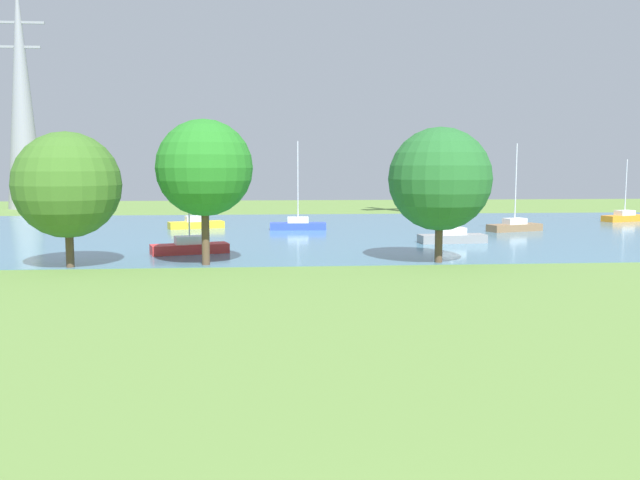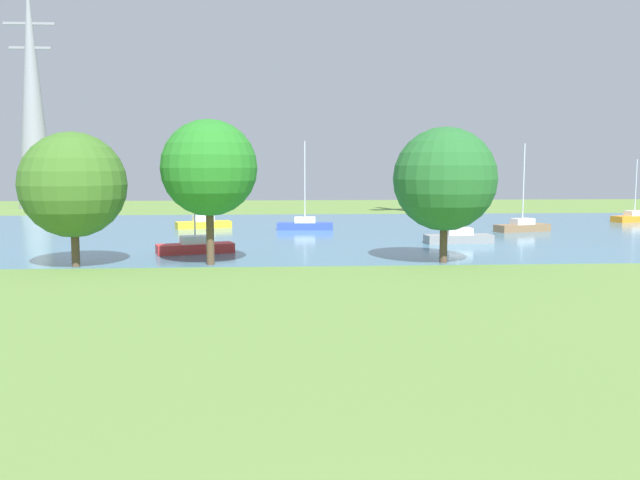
# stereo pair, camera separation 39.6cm
# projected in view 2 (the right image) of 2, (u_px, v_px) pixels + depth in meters

# --- Properties ---
(ground_plane) EXTENTS (160.00, 160.00, 0.00)m
(ground_plane) POSITION_uv_depth(u_px,v_px,m) (314.00, 294.00, 29.40)
(ground_plane) COLOR olive
(water_surface) EXTENTS (140.00, 40.00, 0.02)m
(water_surface) POSITION_uv_depth(u_px,v_px,m) (295.00, 231.00, 57.17)
(water_surface) COLOR teal
(water_surface) RESTS_ON ground
(sailboat_gray) EXTENTS (4.91, 1.92, 7.64)m
(sailboat_gray) POSITION_uv_depth(u_px,v_px,m) (459.00, 237.00, 48.44)
(sailboat_gray) COLOR gray
(sailboat_gray) RESTS_ON water_surface
(sailboat_blue) EXTENTS (4.86, 1.71, 7.61)m
(sailboat_blue) POSITION_uv_depth(u_px,v_px,m) (305.00, 224.00, 58.60)
(sailboat_blue) COLOR blue
(sailboat_blue) RESTS_ON water_surface
(sailboat_orange) EXTENTS (5.02, 3.03, 6.15)m
(sailboat_orange) POSITION_uv_depth(u_px,v_px,m) (634.00, 217.00, 66.91)
(sailboat_orange) COLOR orange
(sailboat_orange) RESTS_ON water_surface
(sailboat_yellow) EXTENTS (5.03, 2.94, 6.72)m
(sailboat_yellow) POSITION_uv_depth(u_px,v_px,m) (203.00, 223.00, 60.07)
(sailboat_yellow) COLOR yellow
(sailboat_yellow) RESTS_ON water_surface
(sailboat_brown) EXTENTS (5.03, 2.94, 7.36)m
(sailboat_brown) POSITION_uv_depth(u_px,v_px,m) (522.00, 226.00, 56.99)
(sailboat_brown) COLOR brown
(sailboat_brown) RESTS_ON water_surface
(sailboat_red) EXTENTS (5.03, 2.80, 6.58)m
(sailboat_red) POSITION_uv_depth(u_px,v_px,m) (195.00, 246.00, 42.85)
(sailboat_red) COLOR red
(sailboat_red) RESTS_ON water_surface
(tree_east_near) EXTENTS (5.74, 5.74, 7.37)m
(tree_east_near) POSITION_uv_depth(u_px,v_px,m) (73.00, 185.00, 36.71)
(tree_east_near) COLOR brown
(tree_east_near) RESTS_ON ground
(tree_east_far) EXTENTS (5.34, 5.34, 8.09)m
(tree_east_far) POSITION_uv_depth(u_px,v_px,m) (209.00, 168.00, 37.36)
(tree_east_far) COLOR brown
(tree_east_far) RESTS_ON ground
(tree_west_near) EXTENTS (5.87, 5.87, 7.72)m
(tree_west_near) POSITION_uv_depth(u_px,v_px,m) (445.00, 179.00, 38.23)
(tree_west_near) COLOR brown
(tree_west_near) RESTS_ON ground
(electricity_pylon) EXTENTS (6.40, 4.40, 29.26)m
(electricity_pylon) POSITION_uv_depth(u_px,v_px,m) (32.00, 94.00, 86.45)
(electricity_pylon) COLOR gray
(electricity_pylon) RESTS_ON ground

